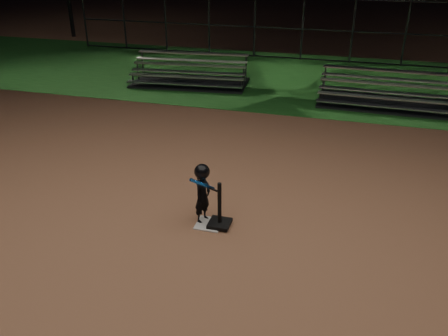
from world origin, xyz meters
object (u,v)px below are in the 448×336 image
at_px(home_plate, 209,224).
at_px(bleacher_right, 384,99).
at_px(child_batter, 203,192).
at_px(bleacher_left, 190,78).
at_px(batting_tee, 220,217).

relative_size(home_plate, bleacher_right, 0.11).
xyz_separation_m(child_batter, bleacher_left, (-3.14, 8.23, -0.40)).
bearing_deg(batting_tee, home_plate, -175.68).
relative_size(batting_tee, child_batter, 0.74).
bearing_deg(bleacher_left, home_plate, -73.83).
bearing_deg(child_batter, home_plate, -105.76).
relative_size(home_plate, batting_tee, 0.54).
distance_m(home_plate, child_batter, 0.61).
relative_size(child_batter, bleacher_left, 0.28).
height_order(home_plate, bleacher_left, bleacher_left).
height_order(bleacher_left, bleacher_right, bleacher_left).
distance_m(batting_tee, child_batter, 0.54).
distance_m(batting_tee, bleacher_left, 9.01).
bearing_deg(bleacher_left, batting_tee, -72.65).
height_order(home_plate, bleacher_right, bleacher_right).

